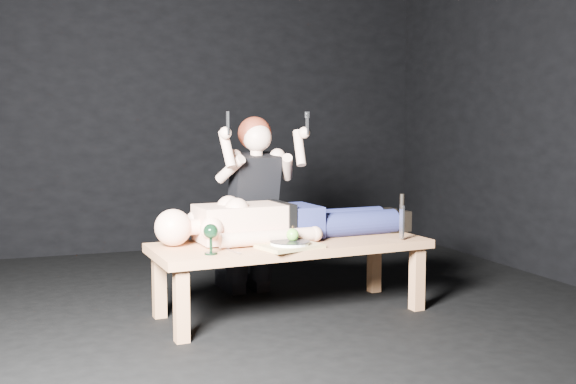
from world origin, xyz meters
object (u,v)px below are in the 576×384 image
at_px(table, 291,278).
at_px(goblet, 211,239).
at_px(carving_knife, 402,217).
at_px(serving_tray, 290,246).
at_px(lying_man, 290,216).
at_px(kneeling_woman, 250,204).

xyz_separation_m(table, goblet, (-0.55, -0.23, 0.31)).
bearing_deg(carving_knife, goblet, 177.95).
relative_size(table, goblet, 9.94).
bearing_deg(carving_knife, serving_tray, 177.14).
xyz_separation_m(lying_man, carving_knife, (0.62, -0.31, 0.00)).
distance_m(kneeling_woman, carving_knife, 1.06).
bearing_deg(kneeling_woman, table, -85.44).
distance_m(kneeling_woman, goblet, 0.91).
xyz_separation_m(table, serving_tray, (-0.08, -0.20, 0.24)).
height_order(table, lying_man, lying_man).
bearing_deg(carving_knife, table, 160.24).
relative_size(lying_man, kneeling_woman, 1.41).
height_order(lying_man, carving_knife, carving_knife).
height_order(goblet, carving_knife, carving_knife).
bearing_deg(lying_man, kneeling_woman, 103.78).
relative_size(lying_man, goblet, 10.47).
height_order(table, kneeling_woman, kneeling_woman).
relative_size(table, lying_man, 0.95).
bearing_deg(carving_knife, lying_man, 148.86).
distance_m(lying_man, serving_tray, 0.38).
relative_size(lying_man, carving_knife, 6.17).
bearing_deg(kneeling_woman, carving_knife, -49.18).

